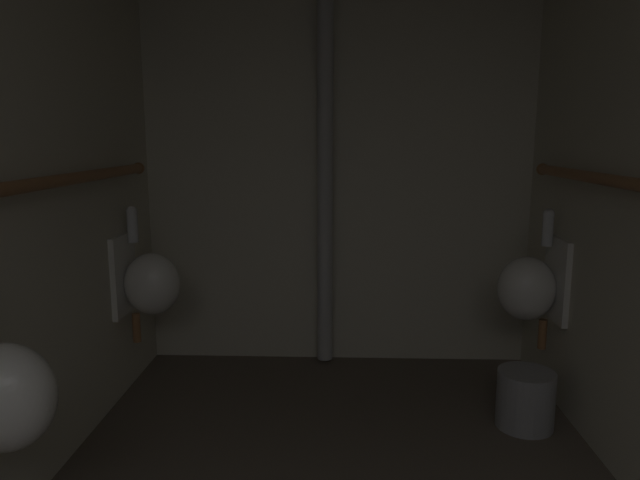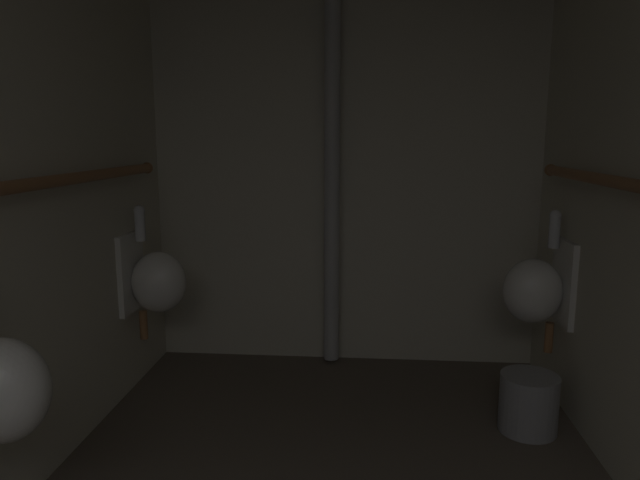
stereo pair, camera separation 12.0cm
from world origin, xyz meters
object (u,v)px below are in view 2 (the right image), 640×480
Objects in this scene: urinal_left_far at (155,280)px; waste_bin at (529,403)px; standpipe_back_wall at (332,166)px; urinal_right_mid at (537,289)px.

urinal_left_far is 2.04m from waste_bin.
standpipe_back_wall is 1.68m from waste_bin.
standpipe_back_wall is 8.59× the size of waste_bin.
standpipe_back_wall is at bearing 25.03° from urinal_left_far.
standpipe_back_wall is at bearing 157.03° from urinal_right_mid.
urinal_right_mid is at bearing -22.97° from standpipe_back_wall.
urinal_left_far is at bearing 170.05° from waste_bin.
urinal_right_mid is 0.31× the size of standpipe_back_wall.
urinal_right_mid reaches higher than waste_bin.
urinal_right_mid is at bearing 73.20° from waste_bin.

